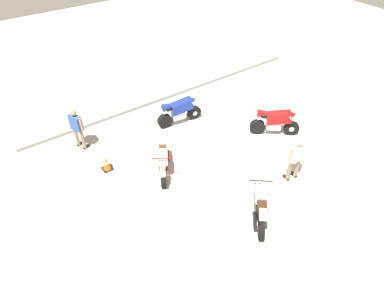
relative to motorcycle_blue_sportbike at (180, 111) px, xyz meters
The scene contains 9 objects.
ground_plane 2.75m from the motorcycle_blue_sportbike, 71.33° to the right, with size 40.00×40.00×0.00m, color #ADAAA3.
curb_edge 2.29m from the motorcycle_blue_sportbike, 67.25° to the left, with size 14.00×0.30×0.15m, color gray.
motorcycle_blue_sportbike is the anchor object (origin of this frame).
motorcycle_red_sportbike 3.89m from the motorcycle_blue_sportbike, 46.36° to the right, with size 1.63×1.39×1.14m.
motorcycle_silver_cruiser 5.59m from the motorcycle_blue_sportbike, 98.06° to the right, with size 1.42×1.69×1.09m.
motorcycle_cream_vintage 3.00m from the motorcycle_blue_sportbike, 134.50° to the right, with size 1.15×1.75×1.07m.
person_in_blue_shirt 4.10m from the motorcycle_blue_sportbike, 168.39° to the left, with size 0.45×0.64×1.71m.
person_in_white_shirt 5.15m from the motorcycle_blue_sportbike, 75.08° to the right, with size 0.66×0.36×1.69m.
traffic_cone 3.82m from the motorcycle_blue_sportbike, 166.70° to the right, with size 0.36×0.36×0.53m.
Camera 1 is at (-7.11, -7.23, 8.34)m, focal length 31.51 mm.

